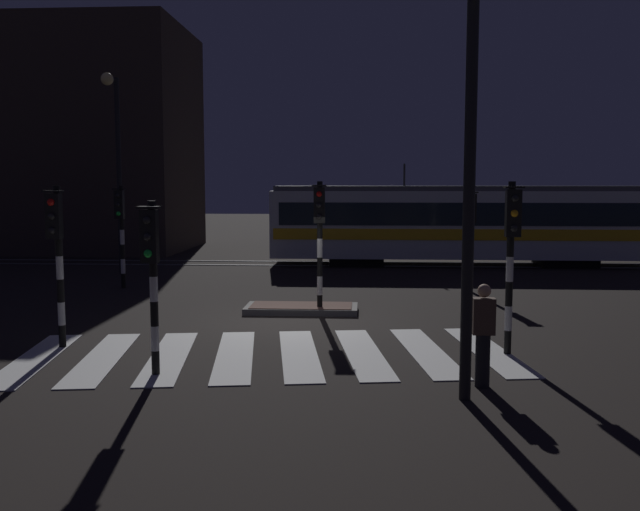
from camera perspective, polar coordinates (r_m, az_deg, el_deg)
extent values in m
plane|color=black|center=(16.83, -2.85, -5.49)|extent=(120.00, 120.00, 0.00)
cube|color=#59595E|center=(28.08, -0.27, -0.85)|extent=(80.00, 0.12, 0.03)
cube|color=#59595E|center=(29.50, -0.09, -0.52)|extent=(80.00, 0.12, 0.03)
cube|color=silver|center=(14.35, -22.45, -7.91)|extent=(1.27, 4.19, 0.02)
cube|color=silver|center=(14.02, -17.49, -8.05)|extent=(1.27, 4.19, 0.02)
cube|color=silver|center=(13.79, -12.34, -8.14)|extent=(1.27, 4.19, 0.02)
cube|color=silver|center=(13.68, -7.05, -8.17)|extent=(1.27, 4.19, 0.02)
cube|color=silver|center=(13.68, -1.72, -8.12)|extent=(1.27, 4.19, 0.02)
cube|color=silver|center=(13.79, 3.56, -8.01)|extent=(1.27, 4.19, 0.02)
cube|color=silver|center=(14.02, 8.71, -7.84)|extent=(1.27, 4.19, 0.02)
cube|color=silver|center=(14.36, 13.66, -7.61)|extent=(1.27, 4.19, 0.02)
cube|color=slate|center=(18.11, -1.54, -4.41)|extent=(2.92, 1.26, 0.16)
cube|color=brown|center=(18.09, -1.54, -4.13)|extent=(2.63, 1.13, 0.02)
cylinder|color=black|center=(12.54, -13.41, -8.61)|extent=(0.14, 0.14, 0.44)
cylinder|color=white|center=(12.44, -13.46, -6.67)|extent=(0.14, 0.14, 0.44)
cylinder|color=black|center=(12.35, -13.51, -4.70)|extent=(0.14, 0.14, 0.44)
cylinder|color=white|center=(12.28, -13.56, -2.70)|extent=(0.14, 0.14, 0.44)
cylinder|color=black|center=(12.23, -13.61, -0.68)|extent=(0.14, 0.14, 0.44)
cylinder|color=white|center=(12.18, -13.66, 1.35)|extent=(0.14, 0.14, 0.44)
cylinder|color=black|center=(12.16, -13.71, 3.39)|extent=(0.14, 0.14, 0.44)
cube|color=black|center=(12.02, -13.90, 1.54)|extent=(0.28, 0.20, 0.90)
sphere|color=black|center=(11.90, -14.09, 2.84)|extent=(0.14, 0.14, 0.14)
sphere|color=black|center=(11.91, -14.06, 1.49)|extent=(0.14, 0.14, 0.14)
sphere|color=green|center=(11.94, -14.03, 0.15)|extent=(0.14, 0.14, 0.14)
cube|color=black|center=(11.99, -13.96, 3.87)|extent=(0.36, 0.24, 0.04)
cylinder|color=black|center=(15.12, -20.49, -6.27)|extent=(0.14, 0.14, 0.47)
cylinder|color=white|center=(15.03, -20.56, -4.51)|extent=(0.14, 0.14, 0.47)
cylinder|color=black|center=(14.95, -20.63, -2.74)|extent=(0.14, 0.14, 0.47)
cylinder|color=white|center=(14.89, -20.69, -0.94)|extent=(0.14, 0.14, 0.47)
cylinder|color=black|center=(14.85, -20.76, 0.86)|extent=(0.14, 0.14, 0.47)
cylinder|color=white|center=(14.82, -20.82, 2.67)|extent=(0.14, 0.14, 0.47)
cylinder|color=black|center=(14.80, -20.89, 4.49)|extent=(0.14, 0.14, 0.47)
cube|color=black|center=(14.66, -21.11, 3.05)|extent=(0.28, 0.20, 0.90)
sphere|color=red|center=(14.55, -21.33, 4.12)|extent=(0.14, 0.14, 0.14)
sphere|color=black|center=(14.56, -21.29, 3.02)|extent=(0.14, 0.14, 0.14)
sphere|color=black|center=(14.57, -21.25, 1.92)|extent=(0.14, 0.14, 0.14)
cube|color=black|center=(14.64, -21.18, 4.96)|extent=(0.36, 0.24, 0.04)
cylinder|color=black|center=(22.04, 12.20, -2.30)|extent=(0.14, 0.14, 0.45)
cylinder|color=white|center=(21.98, 12.23, -1.13)|extent=(0.14, 0.14, 0.45)
cylinder|color=black|center=(21.93, 12.25, 0.05)|extent=(0.14, 0.14, 0.45)
cylinder|color=white|center=(21.89, 12.28, 1.24)|extent=(0.14, 0.14, 0.45)
cylinder|color=black|center=(21.85, 12.30, 2.43)|extent=(0.14, 0.14, 0.45)
cylinder|color=white|center=(21.83, 12.33, 3.62)|extent=(0.14, 0.14, 0.45)
cylinder|color=black|center=(21.82, 12.36, 4.81)|extent=(0.14, 0.14, 0.45)
cube|color=black|center=(21.66, 12.40, 3.82)|extent=(0.28, 0.20, 0.90)
sphere|color=red|center=(21.55, 12.47, 4.55)|extent=(0.14, 0.14, 0.14)
sphere|color=black|center=(21.55, 12.45, 3.81)|extent=(0.14, 0.14, 0.14)
sphere|color=black|center=(21.56, 12.43, 3.06)|extent=(0.14, 0.14, 0.14)
cube|color=black|center=(21.65, 12.43, 5.11)|extent=(0.36, 0.24, 0.04)
cylinder|color=black|center=(17.84, -0.02, -4.04)|extent=(0.14, 0.14, 0.49)
cylinder|color=white|center=(17.77, -0.02, -2.49)|extent=(0.14, 0.14, 0.49)
cylinder|color=black|center=(17.70, -0.02, -0.94)|extent=(0.14, 0.14, 0.49)
cylinder|color=white|center=(17.65, -0.02, 0.63)|extent=(0.14, 0.14, 0.49)
cylinder|color=black|center=(17.61, -0.02, 2.20)|extent=(0.14, 0.14, 0.49)
cylinder|color=white|center=(17.59, -0.02, 3.78)|extent=(0.14, 0.14, 0.49)
cylinder|color=black|center=(17.58, -0.02, 5.36)|extent=(0.14, 0.14, 0.49)
cube|color=black|center=(17.41, -0.05, 4.18)|extent=(0.28, 0.20, 0.90)
sphere|color=red|center=(17.30, -0.08, 5.09)|extent=(0.14, 0.14, 0.14)
sphere|color=black|center=(17.30, -0.08, 4.16)|extent=(0.14, 0.14, 0.14)
sphere|color=black|center=(17.31, -0.08, 3.24)|extent=(0.14, 0.14, 0.14)
cube|color=black|center=(17.41, -0.05, 5.79)|extent=(0.36, 0.24, 0.04)
cylinder|color=black|center=(23.07, -15.92, -2.01)|extent=(0.14, 0.14, 0.47)
cylinder|color=white|center=(23.01, -15.95, -0.86)|extent=(0.14, 0.14, 0.47)
cylinder|color=black|center=(22.97, -15.98, 0.30)|extent=(0.14, 0.14, 0.47)
cylinder|color=white|center=(22.93, -16.02, 1.47)|extent=(0.14, 0.14, 0.47)
cylinder|color=black|center=(22.90, -16.05, 2.64)|extent=(0.14, 0.14, 0.47)
cylinder|color=white|center=(22.88, -16.08, 3.81)|extent=(0.14, 0.14, 0.47)
cylinder|color=black|center=(22.87, -16.12, 4.98)|extent=(0.14, 0.14, 0.47)
cube|color=black|center=(22.71, -16.23, 4.05)|extent=(0.28, 0.20, 0.90)
sphere|color=black|center=(22.60, -16.35, 4.75)|extent=(0.14, 0.14, 0.14)
sphere|color=black|center=(22.61, -16.33, 4.04)|extent=(0.14, 0.14, 0.14)
sphere|color=green|center=(22.62, -16.31, 3.33)|extent=(0.14, 0.14, 0.14)
cube|color=black|center=(22.70, -16.27, 5.29)|extent=(0.36, 0.24, 0.04)
cylinder|color=black|center=(14.10, 15.23, -6.94)|extent=(0.14, 0.14, 0.48)
cylinder|color=white|center=(14.00, 15.28, -5.01)|extent=(0.14, 0.14, 0.48)
cylinder|color=black|center=(13.92, 15.33, -3.06)|extent=(0.14, 0.14, 0.48)
cylinder|color=white|center=(13.85, 15.39, -1.09)|extent=(0.14, 0.14, 0.48)
cylinder|color=black|center=(13.80, 15.44, 0.90)|extent=(0.14, 0.14, 0.48)
cylinder|color=white|center=(13.77, 15.50, 2.90)|extent=(0.14, 0.14, 0.48)
cylinder|color=black|center=(13.75, 15.55, 4.91)|extent=(0.14, 0.14, 0.48)
cube|color=black|center=(13.60, 15.66, 3.39)|extent=(0.28, 0.20, 0.90)
sphere|color=black|center=(13.48, 15.79, 4.56)|extent=(0.14, 0.14, 0.14)
sphere|color=orange|center=(13.49, 15.76, 3.37)|extent=(0.14, 0.14, 0.14)
sphere|color=black|center=(13.50, 15.72, 2.18)|extent=(0.14, 0.14, 0.14)
cube|color=black|center=(13.59, 15.72, 5.45)|extent=(0.36, 0.24, 0.04)
cylinder|color=black|center=(26.54, -16.26, 6.23)|extent=(0.18, 0.18, 7.16)
cylinder|color=black|center=(26.38, -16.82, 13.80)|extent=(0.10, 0.90, 0.10)
sphere|color=#F9E08C|center=(25.96, -17.17, 13.75)|extent=(0.44, 0.44, 0.44)
cylinder|color=black|center=(10.66, 12.22, 5.60)|extent=(0.18, 0.18, 6.59)
cube|color=silver|center=(28.86, 11.52, 2.57)|extent=(15.44, 2.50, 2.70)
cube|color=yellow|center=(27.63, 11.87, 1.69)|extent=(15.13, 0.04, 0.44)
cube|color=yellow|center=(30.14, 11.18, 2.05)|extent=(15.13, 0.04, 0.44)
cube|color=black|center=(27.59, 11.91, 3.35)|extent=(14.67, 0.03, 0.90)
cube|color=#4C4C51|center=(28.82, 11.58, 5.45)|extent=(15.13, 2.30, 0.20)
cylinder|color=#262628|center=(28.59, 6.98, 6.53)|extent=(0.08, 0.08, 1.00)
cube|color=black|center=(29.88, 19.55, -0.48)|extent=(2.20, 2.00, 0.35)
cube|color=black|center=(28.71, 3.04, -0.39)|extent=(2.20, 2.00, 0.35)
cylinder|color=black|center=(11.78, 13.27, -8.43)|extent=(0.24, 0.24, 0.88)
cube|color=#4C382D|center=(11.62, 13.36, -4.90)|extent=(0.36, 0.22, 0.60)
sphere|color=tan|center=(11.55, 13.41, -2.85)|extent=(0.22, 0.22, 0.22)
cube|color=#382D28|center=(38.27, -21.76, 8.82)|extent=(14.59, 8.00, 11.07)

